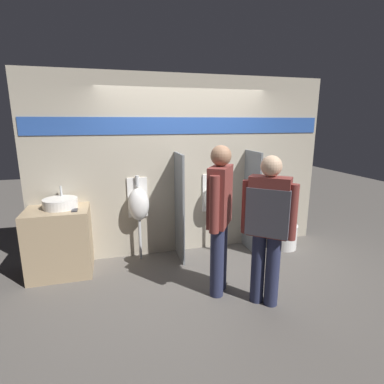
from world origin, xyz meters
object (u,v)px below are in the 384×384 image
(urinal_far, at_px, (214,199))
(person_with_lanyard, at_px, (220,215))
(person_in_vest, at_px, (268,221))
(cell_phone, at_px, (75,210))
(urinal_near_counter, at_px, (139,204))
(sink_basin, at_px, (60,203))
(toilet, at_px, (283,230))

(urinal_far, relative_size, person_with_lanyard, 0.71)
(person_in_vest, bearing_deg, cell_phone, 10.33)
(urinal_near_counter, bearing_deg, sink_basin, -173.49)
(sink_basin, distance_m, toilet, 3.42)
(sink_basin, height_order, person_in_vest, person_in_vest)
(urinal_near_counter, bearing_deg, toilet, -4.56)
(toilet, xyz_separation_m, person_with_lanyard, (-1.50, -0.99, 0.70))
(sink_basin, relative_size, cell_phone, 3.12)
(urinal_near_counter, height_order, toilet, urinal_near_counter)
(urinal_near_counter, distance_m, person_with_lanyard, 1.43)
(urinal_near_counter, relative_size, person_with_lanyard, 0.71)
(cell_phone, height_order, urinal_far, urinal_far)
(cell_phone, bearing_deg, person_with_lanyard, -27.69)
(urinal_near_counter, bearing_deg, urinal_far, 0.00)
(urinal_far, bearing_deg, person_with_lanyard, -106.22)
(person_with_lanyard, bearing_deg, sink_basin, 94.33)
(cell_phone, xyz_separation_m, person_with_lanyard, (1.66, -0.87, 0.07))
(toilet, xyz_separation_m, person_in_vest, (-1.08, -1.34, 0.70))
(urinal_near_counter, relative_size, urinal_far, 1.00)
(urinal_far, relative_size, person_in_vest, 0.75)
(cell_phone, distance_m, person_with_lanyard, 1.87)
(cell_phone, distance_m, urinal_near_counter, 0.89)
(sink_basin, xyz_separation_m, person_with_lanyard, (1.85, -1.05, 0.01))
(sink_basin, xyz_separation_m, toilet, (3.35, -0.07, -0.69))
(person_with_lanyard, bearing_deg, person_in_vest, -95.98)
(urinal_far, bearing_deg, urinal_near_counter, 180.00)
(cell_phone, distance_m, urinal_far, 2.02)
(cell_phone, relative_size, toilet, 0.17)
(cell_phone, height_order, person_with_lanyard, person_with_lanyard)
(cell_phone, distance_m, toilet, 3.22)
(urinal_far, bearing_deg, sink_basin, -176.93)
(cell_phone, relative_size, person_in_vest, 0.08)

